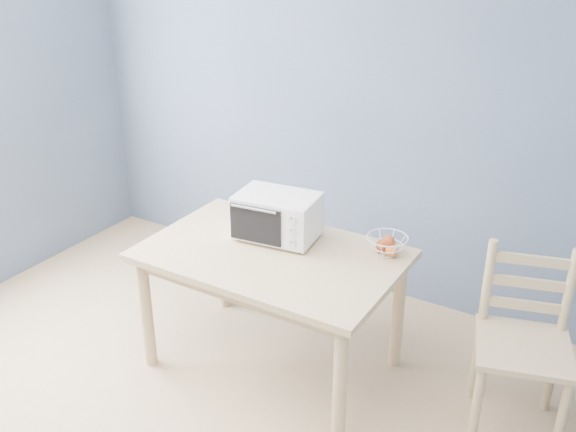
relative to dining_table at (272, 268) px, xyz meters
The scene contains 5 objects.
room 1.32m from the dining_table, 99.69° to the right, with size 4.01×4.51×2.61m.
dining_table is the anchor object (origin of this frame).
toaster_oven 0.30m from the dining_table, 116.87° to the left, with size 0.48×0.38×0.27m.
fruit_basket 0.65m from the dining_table, 28.90° to the left, with size 0.24×0.24×0.12m.
dining_chair 1.36m from the dining_table, ahead, with size 0.56×0.56×0.97m.
Camera 1 is at (1.86, -1.49, 2.40)m, focal length 40.00 mm.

